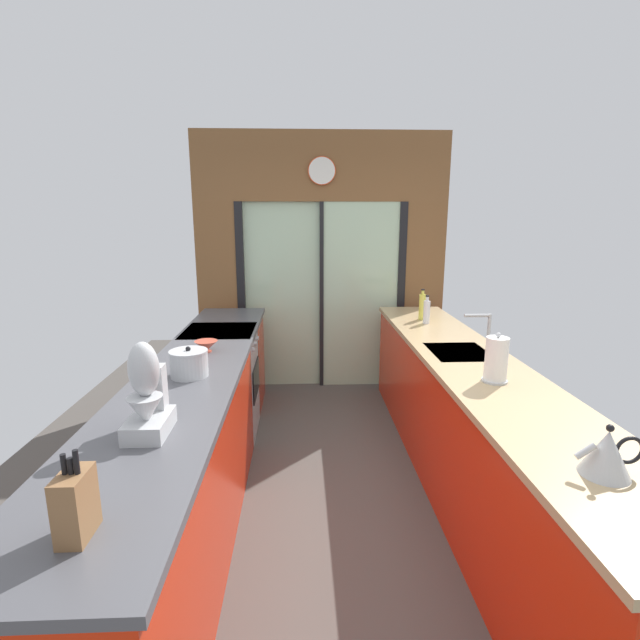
# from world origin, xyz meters

# --- Properties ---
(ground_plane) EXTENTS (5.04, 7.60, 0.02)m
(ground_plane) POSITION_xyz_m (0.00, 0.60, -0.01)
(ground_plane) COLOR #4C4742
(back_wall_unit) EXTENTS (2.64, 0.12, 2.70)m
(back_wall_unit) POSITION_xyz_m (0.00, 2.40, 1.52)
(back_wall_unit) COLOR brown
(back_wall_unit) RESTS_ON ground_plane
(left_counter_run) EXTENTS (0.62, 3.80, 0.92)m
(left_counter_run) POSITION_xyz_m (-0.91, 0.13, 0.47)
(left_counter_run) COLOR red
(left_counter_run) RESTS_ON ground_plane
(right_counter_run) EXTENTS (0.62, 3.80, 0.92)m
(right_counter_run) POSITION_xyz_m (0.91, 0.30, 0.46)
(right_counter_run) COLOR red
(right_counter_run) RESTS_ON ground_plane
(sink_faucet) EXTENTS (0.19, 0.02, 0.27)m
(sink_faucet) POSITION_xyz_m (1.06, 0.55, 1.10)
(sink_faucet) COLOR #B7BABC
(sink_faucet) RESTS_ON right_counter_run
(oven_range) EXTENTS (0.60, 0.60, 0.92)m
(oven_range) POSITION_xyz_m (-0.91, 1.25, 0.46)
(oven_range) COLOR #B7BABC
(oven_range) RESTS_ON ground_plane
(mixing_bowl) EXTENTS (0.16, 0.16, 0.08)m
(mixing_bowl) POSITION_xyz_m (-0.89, 0.62, 0.96)
(mixing_bowl) COLOR #BC4C38
(mixing_bowl) RESTS_ON left_counter_run
(knife_block) EXTENTS (0.08, 0.14, 0.28)m
(knife_block) POSITION_xyz_m (-0.89, -1.30, 1.03)
(knife_block) COLOR brown
(knife_block) RESTS_ON left_counter_run
(stand_mixer) EXTENTS (0.17, 0.27, 0.42)m
(stand_mixer) POSITION_xyz_m (-0.89, -0.63, 1.08)
(stand_mixer) COLOR #B7BABC
(stand_mixer) RESTS_ON left_counter_run
(stock_pot) EXTENTS (0.23, 0.23, 0.18)m
(stock_pot) POSITION_xyz_m (-0.89, 0.11, 1.00)
(stock_pot) COLOR #B7BABC
(stock_pot) RESTS_ON left_counter_run
(kettle) EXTENTS (0.26, 0.18, 0.20)m
(kettle) POSITION_xyz_m (0.89, -1.04, 1.01)
(kettle) COLOR #B7BABC
(kettle) RESTS_ON right_counter_run
(soap_bottle_near) EXTENTS (0.06, 0.06, 0.25)m
(soap_bottle_near) POSITION_xyz_m (0.89, 1.43, 1.03)
(soap_bottle_near) COLOR silver
(soap_bottle_near) RESTS_ON right_counter_run
(soap_bottle_far) EXTENTS (0.06, 0.06, 0.28)m
(soap_bottle_far) POSITION_xyz_m (0.89, 1.59, 1.04)
(soap_bottle_far) COLOR #D1CC4C
(soap_bottle_far) RESTS_ON right_counter_run
(paper_towel_roll) EXTENTS (0.15, 0.15, 0.29)m
(paper_towel_roll) POSITION_xyz_m (0.89, -0.05, 1.05)
(paper_towel_roll) COLOR #B7BABC
(paper_towel_roll) RESTS_ON right_counter_run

